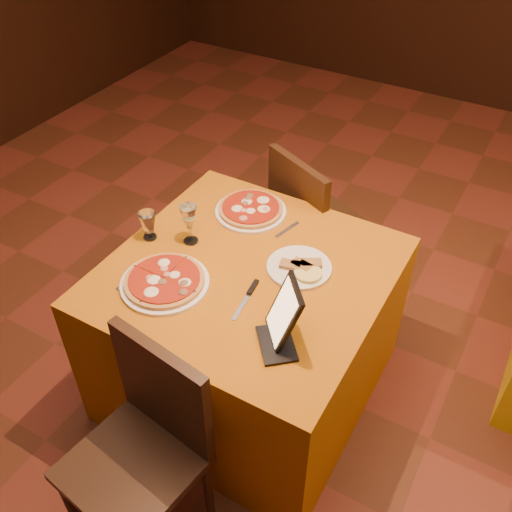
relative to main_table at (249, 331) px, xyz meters
The scene contains 13 objects.
floor 0.42m from the main_table, 49.99° to the left, with size 6.00×7.00×0.01m, color #5E2D19.
main_table is the anchor object (origin of this frame).
chair_main_near 0.81m from the main_table, 90.00° to the right, with size 0.41×0.41×0.91m, color black, non-canonical shape.
chair_main_far 0.78m from the main_table, 90.00° to the left, with size 0.36×0.36×0.91m, color black, non-canonical shape.
pizza_near 0.52m from the main_table, 135.09° to the right, with size 0.35×0.35×0.03m.
pizza_far 0.55m from the main_table, 118.59° to the left, with size 0.33×0.33×0.03m.
cutlet_dish 0.44m from the main_table, 31.58° to the left, with size 0.27×0.27×0.03m.
wine_glass 0.56m from the main_table, behind, with size 0.08×0.08×0.19m, color #D2CC77, non-canonical shape.
water_glass 0.65m from the main_table, behind, with size 0.07×0.07×0.13m, color silver, non-canonical shape.
tablet 0.62m from the main_table, 39.71° to the right, with size 0.17×0.01×0.24m, color black.
knife 0.42m from the main_table, 63.76° to the right, with size 0.20×0.02×0.01m, color silver.
fork_near 0.60m from the main_table, 142.43° to the right, with size 0.16×0.02×0.01m, color #B1B1B8.
fork_far 0.49m from the main_table, 86.38° to the left, with size 0.15×0.02×0.01m, color silver.
Camera 1 is at (0.77, -1.61, 2.31)m, focal length 40.00 mm.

